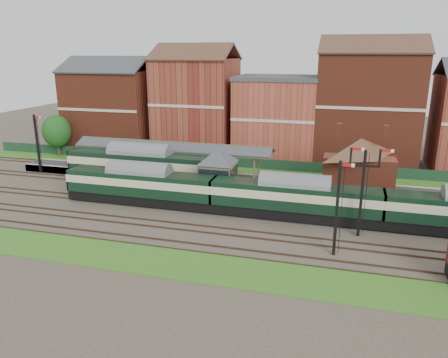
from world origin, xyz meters
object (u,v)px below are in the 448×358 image
(signal_box, at_px, (218,174))
(semaphore_bracket, at_px, (363,187))
(platform_railcar, at_px, (141,165))
(dmu_train, at_px, (294,198))

(signal_box, height_order, semaphore_bracket, semaphore_bracket)
(semaphore_bracket, distance_m, platform_railcar, 27.59)
(signal_box, distance_m, semaphore_bracket, 16.16)
(semaphore_bracket, relative_size, platform_railcar, 0.43)
(signal_box, xyz_separation_m, semaphore_bracket, (15.04, -5.75, 1.44))
(signal_box, relative_size, semaphore_bracket, 0.73)
(dmu_train, bearing_deg, platform_railcar, 161.81)
(signal_box, distance_m, platform_railcar, 11.45)
(platform_railcar, bearing_deg, signal_box, -16.51)
(semaphore_bracket, distance_m, dmu_train, 7.11)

